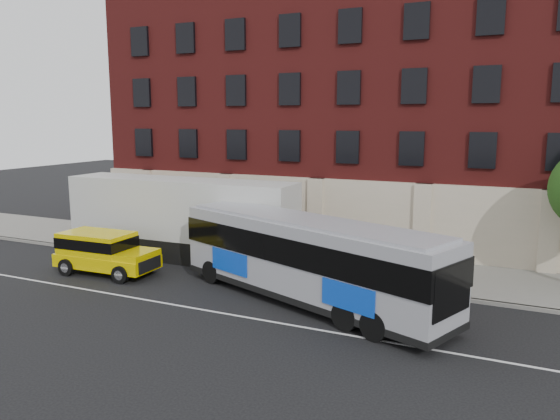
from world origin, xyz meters
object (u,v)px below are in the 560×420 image
at_px(sign_pole, 134,230).
at_px(yellow_suv, 103,250).
at_px(city_bus, 308,257).
at_px(shipping_container, 181,220).

xyz_separation_m(sign_pole, yellow_suv, (0.80, -3.31, -0.29)).
bearing_deg(city_bus, shipping_container, 156.84).
bearing_deg(yellow_suv, sign_pole, 103.52).
bearing_deg(sign_pole, yellow_suv, -76.48).
bearing_deg(city_bus, sign_pole, 164.97).
distance_m(city_bus, shipping_container, 9.73).
relative_size(city_bus, yellow_suv, 2.43).
xyz_separation_m(yellow_suv, shipping_container, (1.77, 4.05, 0.98)).
relative_size(sign_pole, shipping_container, 0.19).
height_order(city_bus, yellow_suv, city_bus).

